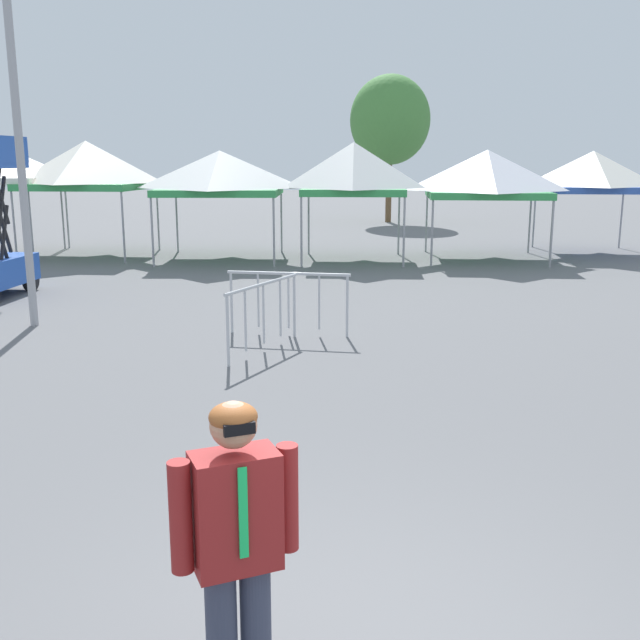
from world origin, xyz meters
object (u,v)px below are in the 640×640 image
object	(u,v)px
light_pole_near_lift	(13,76)
tree_behind_tents_center	(390,120)
person_foreground	(237,545)
canopy_tent_far_right	(220,173)
canopy_tent_behind_center	(354,169)
canopy_tent_left_of_center	(487,174)
crowd_barrier_near_person	(263,303)
canopy_tent_far_left	(592,172)
canopy_tent_behind_right	(87,165)
crowd_barrier_by_lift	(288,291)

from	to	relation	value
light_pole_near_lift	tree_behind_tents_center	size ratio (longest dim) A/B	1.09
light_pole_near_lift	person_foreground	bearing A→B (deg)	-61.94
canopy_tent_far_right	canopy_tent_behind_center	world-z (taller)	canopy_tent_behind_center
canopy_tent_left_of_center	crowd_barrier_near_person	xyz separation A→B (m)	(-5.47, -10.94, -1.76)
light_pole_near_lift	crowd_barrier_near_person	xyz separation A→B (m)	(4.30, -1.66, -3.51)
canopy_tent_left_of_center	tree_behind_tents_center	xyz separation A→B (m)	(-1.99, 13.36, 2.22)
canopy_tent_behind_center	person_foreground	xyz separation A→B (m)	(-0.89, -18.25, -1.63)
canopy_tent_far_left	light_pole_near_lift	size ratio (longest dim) A/B	0.43
canopy_tent_far_right	light_pole_near_lift	xyz separation A→B (m)	(-1.94, -9.13, 1.73)
canopy_tent_behind_right	tree_behind_tents_center	xyz separation A→B (m)	(10.02, 12.85, 1.98)
canopy_tent_left_of_center	canopy_tent_far_left	size ratio (longest dim) A/B	1.14
canopy_tent_far_right	person_foreground	distance (m)	18.76
canopy_tent_behind_right	crowd_barrier_by_lift	xyz separation A→B (m)	(6.84, -10.38, -2.00)
crowd_barrier_by_lift	canopy_tent_behind_right	bearing A→B (deg)	123.41
canopy_tent_far_left	crowd_barrier_near_person	size ratio (longest dim) A/B	1.66
canopy_tent_left_of_center	crowd_barrier_by_lift	distance (m)	11.28
canopy_tent_far_right	canopy_tent_left_of_center	distance (m)	7.83
canopy_tent_far_right	canopy_tent_behind_center	distance (m)	3.93
canopy_tent_behind_right	canopy_tent_far_left	world-z (taller)	canopy_tent_behind_right
canopy_tent_far_right	canopy_tent_left_of_center	bearing A→B (deg)	1.15
canopy_tent_left_of_center	person_foreground	xyz separation A→B (m)	(-4.80, -18.61, -1.48)
canopy_tent_far_right	crowd_barrier_by_lift	bearing A→B (deg)	-74.61
canopy_tent_behind_right	canopy_tent_left_of_center	world-z (taller)	canopy_tent_behind_right
canopy_tent_behind_center	canopy_tent_far_left	xyz separation A→B (m)	(7.52, 1.96, -0.12)
canopy_tent_behind_right	tree_behind_tents_center	world-z (taller)	tree_behind_tents_center
canopy_tent_left_of_center	light_pole_near_lift	xyz separation A→B (m)	(-9.77, -9.28, 1.75)
canopy_tent_left_of_center	crowd_barrier_near_person	world-z (taller)	canopy_tent_left_of_center
canopy_tent_behind_right	canopy_tent_far_right	distance (m)	4.23
person_foreground	canopy_tent_behind_right	bearing A→B (deg)	110.64
canopy_tent_far_left	crowd_barrier_by_lift	distance (m)	14.55
light_pole_near_lift	crowd_barrier_near_person	distance (m)	5.80
canopy_tent_left_of_center	light_pole_near_lift	distance (m)	13.59
person_foreground	tree_behind_tents_center	distance (m)	32.31
canopy_tent_left_of_center	person_foreground	distance (m)	19.28
tree_behind_tents_center	crowd_barrier_by_lift	xyz separation A→B (m)	(-3.17, -23.23, -3.98)
canopy_tent_behind_right	tree_behind_tents_center	distance (m)	16.41
canopy_tent_far_right	canopy_tent_behind_center	bearing A→B (deg)	-2.99
canopy_tent_far_right	tree_behind_tents_center	bearing A→B (deg)	66.61
light_pole_near_lift	crowd_barrier_by_lift	world-z (taller)	light_pole_near_lift
canopy_tent_behind_center	light_pole_near_lift	xyz separation A→B (m)	(-5.86, -8.92, 1.60)
canopy_tent_left_of_center	tree_behind_tents_center	size ratio (longest dim) A/B	0.53
canopy_tent_far_left	light_pole_near_lift	world-z (taller)	light_pole_near_lift
tree_behind_tents_center	canopy_tent_far_left	bearing A→B (deg)	-64.54
canopy_tent_behind_center	crowd_barrier_by_lift	distance (m)	9.78
canopy_tent_behind_right	canopy_tent_far_left	bearing A→B (deg)	4.03
canopy_tent_behind_right	tree_behind_tents_center	bearing A→B (deg)	52.07
canopy_tent_far_right	crowd_barrier_by_lift	distance (m)	10.23
canopy_tent_far_left	canopy_tent_left_of_center	bearing A→B (deg)	-156.05
canopy_tent_left_of_center	crowd_barrier_by_lift	xyz separation A→B (m)	(-5.16, -9.87, -1.76)
person_foreground	tree_behind_tents_center	size ratio (longest dim) A/B	0.26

